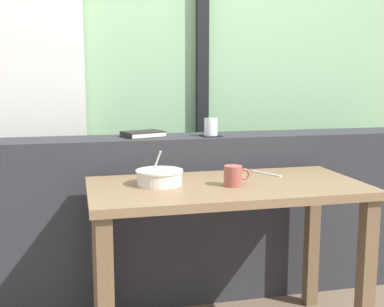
% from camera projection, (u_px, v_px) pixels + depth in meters
% --- Properties ---
extents(outdoor_backdrop, '(4.80, 0.08, 2.80)m').
position_uv_depth(outdoor_backdrop, '(173.00, 37.00, 2.98)').
color(outdoor_backdrop, '#8EBC89').
rests_on(outdoor_backdrop, ground).
extents(curtain_left_panel, '(0.56, 0.06, 2.50)m').
position_uv_depth(curtain_left_panel, '(32.00, 60.00, 2.72)').
color(curtain_left_panel, silver).
rests_on(curtain_left_panel, ground).
extents(window_divider_post, '(0.07, 0.05, 2.60)m').
position_uv_depth(window_divider_post, '(202.00, 53.00, 2.96)').
color(window_divider_post, black).
rests_on(window_divider_post, ground).
extents(dark_console_ledge, '(2.80, 0.28, 0.86)m').
position_uv_depth(dark_console_ledge, '(194.00, 216.00, 2.61)').
color(dark_console_ledge, '#2D2D33').
rests_on(dark_console_ledge, ground).
extents(breakfast_table, '(1.16, 0.58, 0.71)m').
position_uv_depth(breakfast_table, '(226.00, 212.00, 2.11)').
color(breakfast_table, brown).
rests_on(breakfast_table, ground).
extents(coaster_square, '(0.10, 0.10, 0.00)m').
position_uv_depth(coaster_square, '(211.00, 136.00, 2.51)').
color(coaster_square, black).
rests_on(coaster_square, dark_console_ledge).
extents(juice_glass, '(0.07, 0.07, 0.09)m').
position_uv_depth(juice_glass, '(211.00, 128.00, 2.50)').
color(juice_glass, white).
rests_on(juice_glass, coaster_square).
extents(closed_book, '(0.23, 0.19, 0.03)m').
position_uv_depth(closed_book, '(143.00, 134.00, 2.49)').
color(closed_book, black).
rests_on(closed_book, dark_console_ledge).
extents(soup_bowl, '(0.20, 0.20, 0.15)m').
position_uv_depth(soup_bowl, '(159.00, 177.00, 2.07)').
color(soup_bowl, silver).
rests_on(soup_bowl, breakfast_table).
extents(fork_utensil, '(0.09, 0.16, 0.01)m').
position_uv_depth(fork_utensil, '(266.00, 174.00, 2.29)').
color(fork_utensil, silver).
rests_on(fork_utensil, breakfast_table).
extents(ceramic_mug, '(0.11, 0.08, 0.08)m').
position_uv_depth(ceramic_mug, '(233.00, 176.00, 2.05)').
color(ceramic_mug, '#9E4C42').
rests_on(ceramic_mug, breakfast_table).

